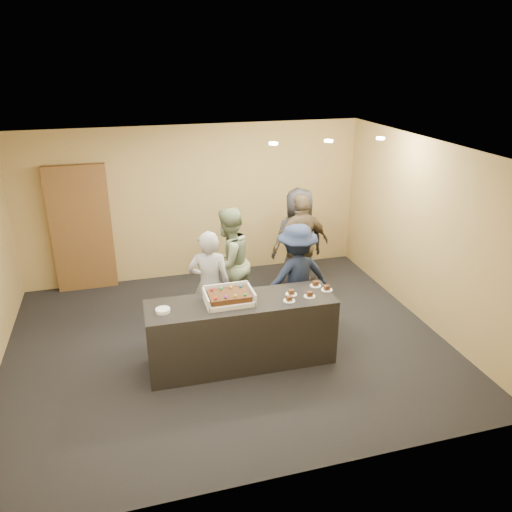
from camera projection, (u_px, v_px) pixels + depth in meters
name	position (u px, v px, depth m)	size (l,w,h in m)	color
room	(226.00, 254.00, 6.55)	(6.04, 6.00, 2.70)	black
serving_counter	(241.00, 332.00, 6.45)	(2.40, 0.70, 0.90)	black
storage_cabinet	(81.00, 229.00, 8.31)	(0.98, 0.15, 2.15)	brown
cake_box	(229.00, 299.00, 6.25)	(0.60, 0.42, 0.18)	white
sheet_cake	(229.00, 296.00, 6.21)	(0.51, 0.35, 0.11)	#3F1E0E
plate_stack	(163.00, 310.00, 6.01)	(0.18, 0.18, 0.04)	white
slice_a	(289.00, 299.00, 6.28)	(0.15, 0.15, 0.07)	white
slice_b	(291.00, 293.00, 6.44)	(0.15, 0.15, 0.07)	white
slice_c	(310.00, 295.00, 6.39)	(0.15, 0.15, 0.07)	white
slice_d	(315.00, 284.00, 6.68)	(0.15, 0.15, 0.07)	white
slice_e	(327.00, 288.00, 6.56)	(0.15, 0.15, 0.07)	white
person_server_grey	(210.00, 286.00, 6.90)	(0.59, 0.39, 1.62)	#9A999E
person_sage_man	(229.00, 263.00, 7.51)	(0.84, 0.65, 1.72)	gray
person_navy_man	(296.00, 277.00, 7.20)	(1.03, 0.59, 1.60)	#182138
person_brown_extra	(301.00, 245.00, 8.18)	(1.02, 0.42, 1.74)	brown
person_dark_suit	(298.00, 240.00, 8.34)	(0.87, 0.56, 1.78)	#232227
ceiling_spotlights	(329.00, 141.00, 6.89)	(1.72, 0.12, 0.03)	#FFEAC6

